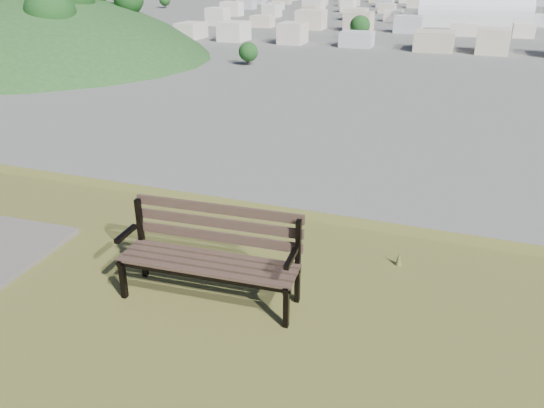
% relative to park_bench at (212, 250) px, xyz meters
% --- Properties ---
extents(park_bench, '(1.96, 0.73, 1.01)m').
position_rel_park_bench_xyz_m(park_bench, '(0.00, 0.00, 0.00)').
color(park_bench, '#473229').
rests_on(park_bench, hilltop_mesa).
extents(arena, '(54.33, 27.54, 22.07)m').
position_rel_park_bench_xyz_m(arena, '(1.22, 288.09, -20.37)').
color(arena, silver).
rests_on(arena, ground).
extents(city_blocks, '(395.00, 361.00, 7.00)m').
position_rel_park_bench_xyz_m(city_blocks, '(-0.55, 392.58, -22.07)').
color(city_blocks, beige).
rests_on(city_blocks, ground).
extents(city_trees, '(406.52, 387.20, 9.98)m').
position_rel_park_bench_xyz_m(city_trees, '(-26.94, 317.14, -20.73)').
color(city_trees, '#37231B').
rests_on(city_trees, ground).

